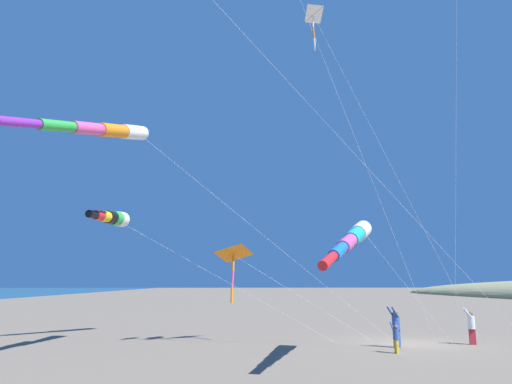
# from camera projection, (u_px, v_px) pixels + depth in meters

# --- Properties ---
(ground_plane) EXTENTS (600.00, 600.00, 0.00)m
(ground_plane) POSITION_uv_depth(u_px,v_px,m) (408.00, 344.00, 19.99)
(ground_plane) COLOR #756654
(person_child_green_jacket) EXTENTS (0.52, 0.44, 1.54)m
(person_child_green_jacket) POSITION_uv_depth(u_px,v_px,m) (471.00, 325.00, 19.85)
(person_child_green_jacket) COLOR #B72833
(person_child_green_jacket) RESTS_ON ground_plane
(person_child_grey_jacket) EXTENTS (0.28, 0.35, 1.15)m
(person_child_grey_jacket) POSITION_uv_depth(u_px,v_px,m) (396.00, 336.00, 17.37)
(person_child_grey_jacket) COLOR gold
(person_child_grey_jacket) RESTS_ON ground_plane
(person_bystander_far) EXTENTS (0.57, 0.48, 1.67)m
(person_bystander_far) POSITION_uv_depth(u_px,v_px,m) (396.00, 325.00, 18.98)
(person_bystander_far) COLOR #335199
(person_bystander_far) RESTS_ON ground_plane
(kite_delta_red_high_left) EXTENTS (7.18, 3.10, 4.48)m
(kite_delta_red_high_left) POSITION_uv_depth(u_px,v_px,m) (233.00, 254.00, 21.79)
(kite_delta_red_high_left) COLOR orange
(kite_delta_red_high_left) RESTS_ON ground_plane
(kite_windsock_checkered_midright) EXTENTS (6.63, 5.67, 5.12)m
(kite_windsock_checkered_midright) POSITION_uv_depth(u_px,v_px,m) (352.00, 239.00, 16.37)
(kite_windsock_checkered_midright) COLOR white
(kite_windsock_checkered_midright) RESTS_ON ground_plane
(kite_delta_teal_far_right) EXTENTS (7.21, 1.31, 14.05)m
(kite_delta_teal_far_right) POSITION_uv_depth(u_px,v_px,m) (313.00, 16.00, 19.14)
(kite_delta_teal_far_right) COLOR white
(kite_delta_teal_far_right) RESTS_ON ground_plane
(kite_windsock_purple_drifting) EXTENTS (10.71, 3.69, 6.00)m
(kite_windsock_purple_drifting) POSITION_uv_depth(u_px,v_px,m) (112.00, 218.00, 20.58)
(kite_windsock_purple_drifting) COLOR white
(kite_windsock_purple_drifting) RESTS_ON ground_plane
(kite_windsock_long_streamer_right) EXTENTS (14.04, 9.71, 9.09)m
(kite_windsock_long_streamer_right) POSITION_uv_depth(u_px,v_px,m) (106.00, 130.00, 16.34)
(kite_windsock_long_streamer_right) COLOR white
(kite_windsock_long_streamer_right) RESTS_ON ground_plane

